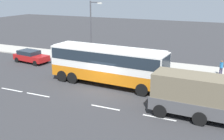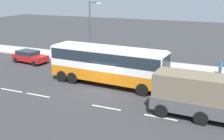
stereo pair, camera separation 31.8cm
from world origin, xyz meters
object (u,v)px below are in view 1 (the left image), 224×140
Objects in this scene: coach_bus at (108,62)px; pedestrian_at_crossing at (221,67)px; car_red_compact at (31,56)px; cargo_truck at (205,96)px; street_lamp at (92,28)px; pedestrian_near_curb at (123,57)px.

pedestrian_at_crossing is at bearing 40.47° from coach_bus.
car_red_compact is at bearing 94.47° from pedestrian_at_crossing.
street_lamp reaches higher than cargo_truck.
street_lamp is (6.97, 3.01, 3.47)m from car_red_compact.
car_red_compact is at bearing -156.64° from street_lamp.
coach_bus is at bearing 159.35° from cargo_truck.
pedestrian_at_crossing is at bearing 17.03° from car_red_compact.
pedestrian_at_crossing is at bearing -168.07° from pedestrian_near_curb.
street_lamp is at bearing 131.39° from coach_bus.
pedestrian_near_curb is (-10.40, 10.70, -0.61)m from cargo_truck.
car_red_compact is (-12.13, 3.56, -1.41)m from coach_bus.
car_red_compact is (-21.24, 7.33, -0.85)m from cargo_truck.
pedestrian_near_curb is 10.80m from pedestrian_at_crossing.
pedestrian_at_crossing is at bearing 89.79° from cargo_truck.
car_red_compact is 8.35m from street_lamp.
pedestrian_near_curb is at bearing 86.45° from pedestrian_at_crossing.
coach_bus reaches higher than car_red_compact.
street_lamp reaches higher than pedestrian_at_crossing.
car_red_compact is at bearing 166.88° from coach_bus.
coach_bus is at bearing 122.09° from pedestrian_at_crossing.
car_red_compact is at bearing 27.58° from pedestrian_near_curb.
cargo_truck reaches higher than pedestrian_at_crossing.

